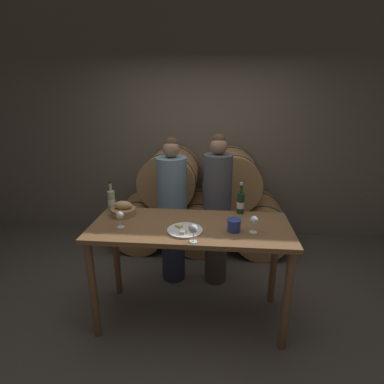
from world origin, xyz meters
TOP-DOWN VIEW (x-y plane):
  - ground_plane at (0.00, 0.00)m, footprint 10.00×10.00m
  - stone_wall_back at (0.00, 1.95)m, footprint 10.00×0.12m
  - barrel_stack at (0.00, 1.42)m, footprint 2.29×0.82m
  - tasting_table at (0.00, 0.00)m, footprint 1.70×0.71m
  - person_left at (-0.25, 0.62)m, footprint 0.31×0.31m
  - person_right at (0.22, 0.62)m, footprint 0.29×0.29m
  - wine_bottle_red at (0.44, 0.31)m, footprint 0.07×0.07m
  - wine_bottle_white at (-0.78, 0.27)m, footprint 0.07×0.07m
  - blue_crock at (0.36, -0.08)m, footprint 0.11×0.11m
  - bread_basket at (-0.64, 0.16)m, footprint 0.22×0.22m
  - cheese_plate at (-0.03, -0.12)m, footprint 0.29×0.29m
  - wine_glass_far_left at (-0.58, -0.09)m, footprint 0.07×0.07m
  - wine_glass_left at (0.05, -0.30)m, footprint 0.07×0.07m
  - wine_glass_center at (0.52, -0.10)m, footprint 0.07×0.07m

SIDE VIEW (x-z plane):
  - ground_plane at x=0.00m, z-range 0.00..0.00m
  - barrel_stack at x=0.00m, z-range -0.07..1.27m
  - person_left at x=-0.25m, z-range 0.02..1.62m
  - tasting_table at x=0.00m, z-range 0.34..1.30m
  - person_right at x=0.22m, z-range 0.02..1.67m
  - cheese_plate at x=-0.03m, z-range 0.94..0.98m
  - bread_basket at x=-0.64m, z-range 0.94..1.07m
  - blue_crock at x=0.36m, z-range 0.96..1.06m
  - wine_bottle_white at x=-0.78m, z-range 0.91..1.20m
  - wine_bottle_red at x=0.44m, z-range 0.91..1.20m
  - wine_glass_far_left at x=-0.58m, z-range 0.99..1.13m
  - wine_glass_left at x=0.05m, z-range 0.99..1.13m
  - wine_glass_center at x=0.52m, z-range 0.99..1.13m
  - stone_wall_back at x=0.00m, z-range 0.00..3.20m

